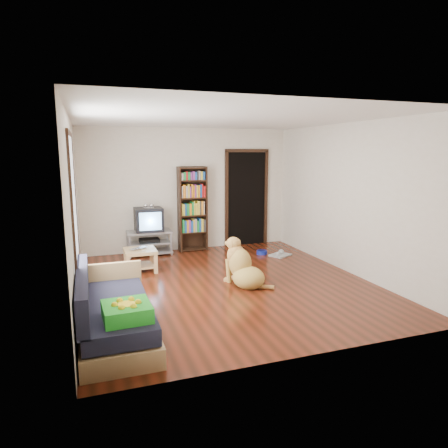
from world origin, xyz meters
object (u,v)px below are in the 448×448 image
object	(u,v)px
sofa	(112,315)
coffee_table	(140,256)
dog_bowl	(262,252)
bookshelf	(192,204)
grey_rag	(280,255)
dog	(243,268)
tv_stand	(149,242)
laptop	(140,249)
green_cushion	(127,311)
crt_tv	(148,219)

from	to	relation	value
sofa	coffee_table	xyz separation A→B (m)	(0.64, 2.51, 0.02)
dog_bowl	bookshelf	distance (m)	1.79
grey_rag	dog	distance (m)	2.03
sofa	dog	size ratio (longest dim) A/B	2.07
dog_bowl	coffee_table	world-z (taller)	coffee_table
tv_stand	bookshelf	world-z (taller)	bookshelf
laptop	dog_bowl	world-z (taller)	laptop
green_cushion	crt_tv	distance (m)	4.27
green_cushion	tv_stand	world-z (taller)	green_cushion
crt_tv	bookshelf	bearing A→B (deg)	4.32
dog_bowl	grey_rag	xyz separation A→B (m)	(0.30, -0.25, -0.03)
grey_rag	sofa	distance (m)	4.39
green_cushion	tv_stand	xyz separation A→B (m)	(0.85, 4.16, -0.23)
green_cushion	dog	distance (m)	2.63
grey_rag	tv_stand	size ratio (longest dim) A/B	0.44
sofa	green_cushion	bearing A→B (deg)	-76.74
green_cushion	laptop	world-z (taller)	green_cushion
grey_rag	green_cushion	bearing A→B (deg)	-136.65
bookshelf	dog	bearing A→B (deg)	-86.26
dog	crt_tv	bearing A→B (deg)	114.54
crt_tv	laptop	bearing A→B (deg)	-105.84
laptop	dog_bowl	xyz separation A→B (m)	(2.55, 0.42, -0.37)
green_cushion	dog	bearing A→B (deg)	38.52
green_cushion	tv_stand	bearing A→B (deg)	75.44
grey_rag	tv_stand	distance (m)	2.71
laptop	tv_stand	bearing A→B (deg)	39.10
bookshelf	coffee_table	size ratio (longest dim) A/B	3.27
dog_bowl	tv_stand	bearing A→B (deg)	161.88
green_cushion	sofa	size ratio (longest dim) A/B	0.26
bookshelf	sofa	world-z (taller)	bookshelf
tv_stand	bookshelf	size ratio (longest dim) A/B	0.50
tv_stand	sofa	distance (m)	3.76
sofa	grey_rag	bearing A→B (deg)	37.24
dog_bowl	dog	distance (m)	2.04
green_cushion	crt_tv	bearing A→B (deg)	75.50
dog_bowl	tv_stand	xyz separation A→B (m)	(-2.22, 0.73, 0.23)
dog_bowl	crt_tv	world-z (taller)	crt_tv
crt_tv	dog	world-z (taller)	crt_tv
sofa	dog_bowl	bearing A→B (deg)	42.29
green_cushion	bookshelf	distance (m)	4.64
green_cushion	tv_stand	distance (m)	4.25
dog_bowl	tv_stand	size ratio (longest dim) A/B	0.24
green_cushion	grey_rag	bearing A→B (deg)	40.35
coffee_table	dog	bearing A→B (deg)	-41.97
bookshelf	grey_rag	bearing A→B (deg)	-34.29
green_cushion	coffee_table	bearing A→B (deg)	77.32
green_cushion	dog_bowl	bearing A→B (deg)	45.18
grey_rag	dog	size ratio (longest dim) A/B	0.46
sofa	bookshelf	bearing A→B (deg)	62.68
grey_rag	dog	world-z (taller)	dog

